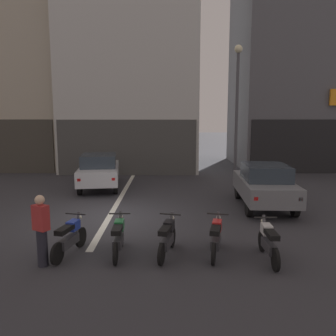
{
  "coord_description": "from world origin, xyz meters",
  "views": [
    {
      "loc": [
        2.01,
        -11.34,
        3.43
      ],
      "look_at": [
        1.99,
        2.0,
        1.4
      ],
      "focal_mm": 36.96,
      "sensor_mm": 36.0,
      "label": 1
    }
  ],
  "objects_px": {
    "car_grey_parked_kerbside": "(265,184)",
    "motorcycle_red_row_right_mid": "(217,237)",
    "motorcycle_white_row_rightmost": "(269,242)",
    "car_silver_crossing_near": "(100,170)",
    "motorcycle_black_row_centre": "(168,237)",
    "street_lamp": "(237,103)",
    "motorcycle_blue_row_leftmost": "(70,237)",
    "motorcycle_green_row_left_mid": "(119,237)",
    "person_by_motorcycles": "(42,230)"
  },
  "relations": [
    {
      "from": "street_lamp",
      "to": "motorcycle_black_row_centre",
      "type": "bearing_deg",
      "value": -111.94
    },
    {
      "from": "motorcycle_black_row_centre",
      "to": "motorcycle_white_row_rightmost",
      "type": "distance_m",
      "value": 2.43
    },
    {
      "from": "car_grey_parked_kerbside",
      "to": "motorcycle_white_row_rightmost",
      "type": "bearing_deg",
      "value": -104.17
    },
    {
      "from": "motorcycle_blue_row_leftmost",
      "to": "person_by_motorcycles",
      "type": "xyz_separation_m",
      "value": [
        -0.45,
        -0.64,
        0.4
      ]
    },
    {
      "from": "car_silver_crossing_near",
      "to": "car_grey_parked_kerbside",
      "type": "height_order",
      "value": "same"
    },
    {
      "from": "motorcycle_black_row_centre",
      "to": "person_by_motorcycles",
      "type": "xyz_separation_m",
      "value": [
        -2.86,
        -0.62,
        0.4
      ]
    },
    {
      "from": "car_silver_crossing_near",
      "to": "motorcycle_green_row_left_mid",
      "type": "bearing_deg",
      "value": -75.63
    },
    {
      "from": "car_silver_crossing_near",
      "to": "motorcycle_blue_row_leftmost",
      "type": "bearing_deg",
      "value": -84.12
    },
    {
      "from": "car_silver_crossing_near",
      "to": "motorcycle_blue_row_leftmost",
      "type": "relative_size",
      "value": 2.62
    },
    {
      "from": "car_grey_parked_kerbside",
      "to": "motorcycle_green_row_left_mid",
      "type": "distance_m",
      "value": 6.63
    },
    {
      "from": "car_grey_parked_kerbside",
      "to": "motorcycle_red_row_right_mid",
      "type": "bearing_deg",
      "value": -118.17
    },
    {
      "from": "motorcycle_green_row_left_mid",
      "to": "person_by_motorcycles",
      "type": "xyz_separation_m",
      "value": [
        -1.65,
        -0.66,
        0.4
      ]
    },
    {
      "from": "street_lamp",
      "to": "motorcycle_green_row_left_mid",
      "type": "relative_size",
      "value": 3.92
    },
    {
      "from": "motorcycle_red_row_right_mid",
      "to": "person_by_motorcycles",
      "type": "xyz_separation_m",
      "value": [
        -4.07,
        -0.64,
        0.4
      ]
    },
    {
      "from": "motorcycle_red_row_right_mid",
      "to": "motorcycle_white_row_rightmost",
      "type": "relative_size",
      "value": 0.98
    },
    {
      "from": "motorcycle_red_row_right_mid",
      "to": "person_by_motorcycles",
      "type": "height_order",
      "value": "person_by_motorcycles"
    },
    {
      "from": "car_silver_crossing_near",
      "to": "motorcycle_white_row_rightmost",
      "type": "distance_m",
      "value": 9.97
    },
    {
      "from": "motorcycle_blue_row_leftmost",
      "to": "motorcycle_white_row_rightmost",
      "type": "distance_m",
      "value": 4.84
    },
    {
      "from": "motorcycle_red_row_right_mid",
      "to": "motorcycle_black_row_centre",
      "type": "bearing_deg",
      "value": -178.94
    },
    {
      "from": "car_grey_parked_kerbside",
      "to": "motorcycle_blue_row_leftmost",
      "type": "bearing_deg",
      "value": -143.15
    },
    {
      "from": "motorcycle_blue_row_leftmost",
      "to": "motorcycle_red_row_right_mid",
      "type": "relative_size",
      "value": 1.0
    },
    {
      "from": "motorcycle_blue_row_leftmost",
      "to": "street_lamp",
      "type": "bearing_deg",
      "value": 54.52
    },
    {
      "from": "car_grey_parked_kerbside",
      "to": "motorcycle_red_row_right_mid",
      "type": "distance_m",
      "value": 5.16
    },
    {
      "from": "motorcycle_blue_row_leftmost",
      "to": "motorcycle_black_row_centre",
      "type": "relative_size",
      "value": 1.0
    },
    {
      "from": "car_silver_crossing_near",
      "to": "street_lamp",
      "type": "height_order",
      "value": "street_lamp"
    },
    {
      "from": "motorcycle_black_row_centre",
      "to": "car_grey_parked_kerbside",
      "type": "bearing_deg",
      "value": 51.42
    },
    {
      "from": "motorcycle_black_row_centre",
      "to": "motorcycle_white_row_rightmost",
      "type": "bearing_deg",
      "value": -6.87
    },
    {
      "from": "motorcycle_black_row_centre",
      "to": "person_by_motorcycles",
      "type": "relative_size",
      "value": 0.98
    },
    {
      "from": "car_silver_crossing_near",
      "to": "motorcycle_blue_row_leftmost",
      "type": "xyz_separation_m",
      "value": [
        0.81,
        -7.89,
        -0.43
      ]
    },
    {
      "from": "motorcycle_blue_row_leftmost",
      "to": "motorcycle_black_row_centre",
      "type": "bearing_deg",
      "value": -0.55
    },
    {
      "from": "motorcycle_blue_row_leftmost",
      "to": "car_silver_crossing_near",
      "type": "bearing_deg",
      "value": 95.88
    },
    {
      "from": "car_grey_parked_kerbside",
      "to": "street_lamp",
      "type": "xyz_separation_m",
      "value": [
        -0.48,
        3.29,
        3.12
      ]
    },
    {
      "from": "motorcycle_black_row_centre",
      "to": "car_silver_crossing_near",
      "type": "bearing_deg",
      "value": 112.17
    },
    {
      "from": "car_silver_crossing_near",
      "to": "motorcycle_red_row_right_mid",
      "type": "relative_size",
      "value": 2.62
    },
    {
      "from": "motorcycle_black_row_centre",
      "to": "motorcycle_red_row_right_mid",
      "type": "height_order",
      "value": "same"
    },
    {
      "from": "motorcycle_red_row_right_mid",
      "to": "person_by_motorcycles",
      "type": "bearing_deg",
      "value": -171.07
    },
    {
      "from": "car_grey_parked_kerbside",
      "to": "street_lamp",
      "type": "bearing_deg",
      "value": 98.24
    },
    {
      "from": "street_lamp",
      "to": "motorcycle_black_row_centre",
      "type": "height_order",
      "value": "street_lamp"
    },
    {
      "from": "motorcycle_black_row_centre",
      "to": "motorcycle_white_row_rightmost",
      "type": "relative_size",
      "value": 0.98
    },
    {
      "from": "street_lamp",
      "to": "motorcycle_red_row_right_mid",
      "type": "height_order",
      "value": "street_lamp"
    },
    {
      "from": "motorcycle_green_row_left_mid",
      "to": "person_by_motorcycles",
      "type": "distance_m",
      "value": 1.82
    },
    {
      "from": "car_silver_crossing_near",
      "to": "motorcycle_red_row_right_mid",
      "type": "height_order",
      "value": "car_silver_crossing_near"
    },
    {
      "from": "street_lamp",
      "to": "motorcycle_white_row_rightmost",
      "type": "distance_m",
      "value": 8.9
    },
    {
      "from": "person_by_motorcycles",
      "to": "motorcycle_white_row_rightmost",
      "type": "bearing_deg",
      "value": 3.54
    },
    {
      "from": "motorcycle_green_row_left_mid",
      "to": "motorcycle_black_row_centre",
      "type": "distance_m",
      "value": 1.21
    },
    {
      "from": "street_lamp",
      "to": "motorcycle_red_row_right_mid",
      "type": "distance_m",
      "value": 8.81
    },
    {
      "from": "car_silver_crossing_near",
      "to": "motorcycle_white_row_rightmost",
      "type": "bearing_deg",
      "value": -55.52
    },
    {
      "from": "motorcycle_green_row_left_mid",
      "to": "motorcycle_white_row_rightmost",
      "type": "bearing_deg",
      "value": -5.33
    },
    {
      "from": "motorcycle_black_row_centre",
      "to": "motorcycle_green_row_left_mid",
      "type": "bearing_deg",
      "value": 177.77
    },
    {
      "from": "street_lamp",
      "to": "person_by_motorcycles",
      "type": "bearing_deg",
      "value": -125.44
    }
  ]
}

